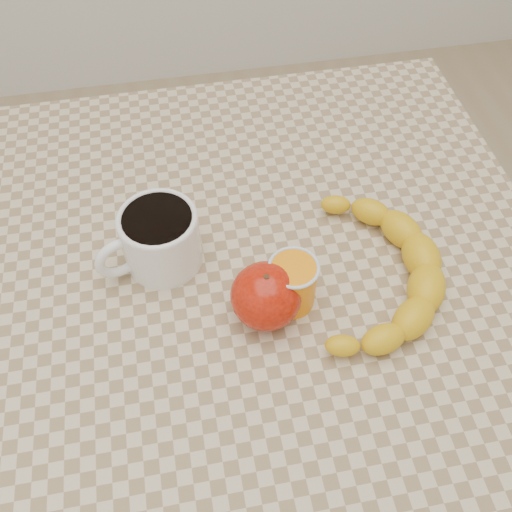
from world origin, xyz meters
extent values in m
plane|color=tan|center=(0.00, 0.00, 0.00)|extent=(3.00, 3.00, 0.00)
cube|color=#C6B28C|center=(0.00, 0.00, 0.73)|extent=(0.80, 0.80, 0.04)
cube|color=olive|center=(0.00, 0.00, 0.68)|extent=(0.74, 0.74, 0.06)
cylinder|color=olive|center=(-0.35, 0.35, 0.35)|extent=(0.05, 0.05, 0.71)
cylinder|color=olive|center=(0.35, 0.35, 0.35)|extent=(0.05, 0.05, 0.71)
cylinder|color=white|center=(-0.12, 0.03, 0.79)|extent=(0.13, 0.13, 0.08)
cylinder|color=black|center=(-0.12, 0.03, 0.83)|extent=(0.09, 0.09, 0.01)
torus|color=white|center=(-0.12, 0.03, 0.83)|extent=(0.10, 0.10, 0.01)
torus|color=white|center=(-0.17, 0.01, 0.79)|extent=(0.06, 0.03, 0.06)
cylinder|color=orange|center=(0.03, -0.06, 0.79)|extent=(0.06, 0.06, 0.07)
torus|color=silver|center=(0.03, -0.06, 0.82)|extent=(0.06, 0.06, 0.00)
ellipsoid|color=#880C04|center=(0.00, -0.07, 0.79)|extent=(0.09, 0.09, 0.08)
cylinder|color=#382311|center=(0.00, -0.07, 0.82)|extent=(0.01, 0.01, 0.01)
camera|label=1|loc=(-0.08, -0.44, 1.36)|focal=40.00mm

